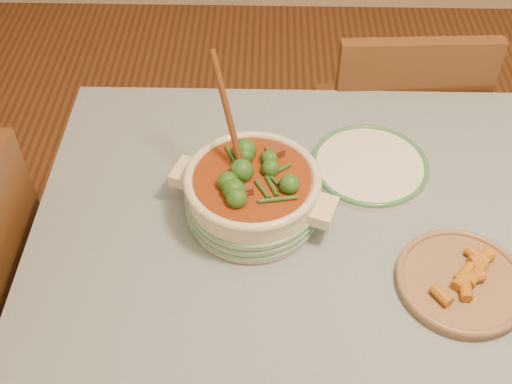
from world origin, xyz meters
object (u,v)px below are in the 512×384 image
Objects in this scene: dining_table at (422,279)px; stew_casserole at (252,191)px; fried_plate at (462,280)px; white_plate at (370,165)px; chair_far at (393,130)px.

dining_table is 0.42m from stew_casserole.
white_plate is at bearing 114.55° from fried_plate.
white_plate is at bearing 67.98° from chair_far.
fried_plate reaches higher than dining_table.
stew_casserole reaches higher than dining_table.
fried_plate is at bearing 86.87° from chair_far.
stew_casserole is 0.45m from fried_plate.
chair_far is at bearing 90.07° from fried_plate.
fried_plate is at bearing -60.26° from dining_table.
chair_far is at bearing 86.26° from dining_table.
stew_casserole reaches higher than white_plate.
fried_plate is at bearing -65.45° from white_plate.
dining_table is at bearing 119.74° from fried_plate.
dining_table is 1.88× the size of chair_far.
white_plate is 0.35m from fried_plate.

